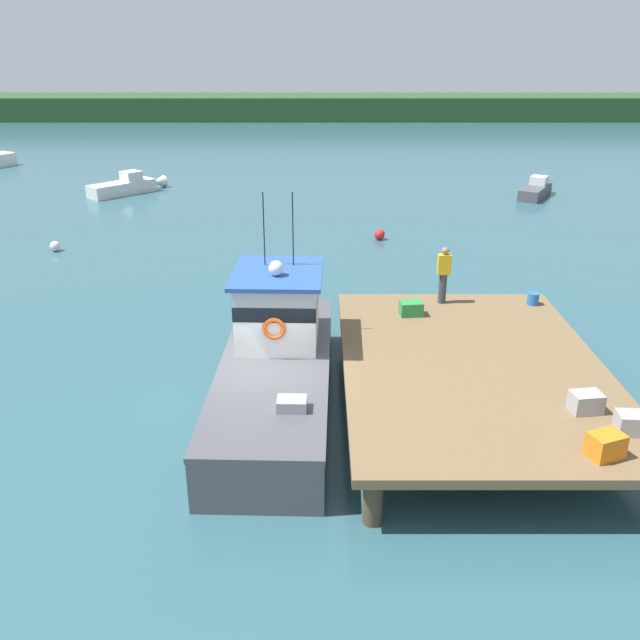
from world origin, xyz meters
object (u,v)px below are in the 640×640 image
object	(u,v)px
crate_stack_near_edge	(608,446)
bait_bucket	(535,299)
moored_boat_off_the_point	(539,190)
moored_boat_far_right	(130,186)
crate_single_by_cleat	(413,309)
crate_single_far	(635,424)
crate_stack_mid_dock	(588,403)
mooring_buoy_inshore	(58,246)
deckhand_by_the_boat	(446,274)
mooring_buoy_spare_mooring	(382,234)
main_fishing_boat	(279,358)

from	to	relation	value
crate_stack_near_edge	bait_bucket	distance (m)	7.51
moored_boat_off_the_point	moored_boat_far_right	xyz separation A→B (m)	(-22.91, 0.72, 0.05)
crate_single_by_cleat	bait_bucket	size ratio (longest dim) A/B	1.76
crate_single_far	crate_stack_mid_dock	bearing A→B (deg)	127.41
mooring_buoy_inshore	deckhand_by_the_boat	bearing A→B (deg)	-31.75
moored_boat_off_the_point	moored_boat_far_right	size ratio (longest dim) A/B	0.98
crate_stack_mid_dock	moored_boat_far_right	xyz separation A→B (m)	(-16.23, 26.08, -0.99)
crate_single_by_cleat	crate_stack_mid_dock	bearing A→B (deg)	-60.57
deckhand_by_the_boat	moored_boat_off_the_point	xyz separation A→B (m)	(8.57, 19.33, -1.69)
crate_stack_near_edge	mooring_buoy_spare_mooring	size ratio (longest dim) A/B	1.28
crate_single_by_cleat	mooring_buoy_spare_mooring	distance (m)	11.61
crate_stack_near_edge	crate_single_far	bearing A→B (deg)	43.51
crate_single_far	moored_boat_off_the_point	size ratio (longest dim) A/B	0.15
main_fishing_boat	moored_boat_off_the_point	size ratio (longest dim) A/B	2.45
bait_bucket	mooring_buoy_inshore	distance (m)	19.24
bait_bucket	moored_boat_off_the_point	xyz separation A→B (m)	(6.02, 19.48, -1.01)
main_fishing_boat	moored_boat_off_the_point	world-z (taller)	main_fishing_boat
crate_single_by_cleat	deckhand_by_the_boat	world-z (taller)	deckhand_by_the_boat
crate_single_by_cleat	moored_boat_off_the_point	xyz separation A→B (m)	(9.55, 20.26, -1.03)
main_fishing_boat	moored_boat_far_right	bearing A→B (deg)	112.97
crate_stack_mid_dock	bait_bucket	bearing A→B (deg)	83.57
crate_single_by_cleat	crate_single_far	bearing A→B (deg)	-59.41
crate_single_by_cleat	crate_single_far	size ratio (longest dim) A/B	1.00
mooring_buoy_inshore	crate_single_by_cleat	bearing A→B (deg)	-36.28
main_fishing_boat	crate_stack_near_edge	distance (m)	7.57
bait_bucket	deckhand_by_the_boat	distance (m)	2.64
deckhand_by_the_boat	moored_boat_far_right	distance (m)	24.71
mooring_buoy_spare_mooring	mooring_buoy_inshore	distance (m)	13.64
crate_single_by_cleat	crate_stack_mid_dock	world-z (taller)	crate_stack_mid_dock
main_fishing_boat	mooring_buoy_spare_mooring	world-z (taller)	main_fishing_boat
main_fishing_boat	crate_single_by_cleat	xyz separation A→B (m)	(3.50, 2.27, 0.38)
crate_single_by_cleat	crate_stack_near_edge	xyz separation A→B (m)	(2.65, -6.67, 0.04)
main_fishing_boat	crate_stack_near_edge	world-z (taller)	main_fishing_boat
bait_bucket	deckhand_by_the_boat	bearing A→B (deg)	176.76
crate_stack_mid_dock	deckhand_by_the_boat	world-z (taller)	deckhand_by_the_boat
main_fishing_boat	moored_boat_off_the_point	bearing A→B (deg)	59.91
crate_single_by_cleat	deckhand_by_the_boat	xyz separation A→B (m)	(0.99, 0.93, 0.67)
main_fishing_boat	mooring_buoy_spare_mooring	distance (m)	14.30
deckhand_by_the_boat	moored_boat_off_the_point	world-z (taller)	deckhand_by_the_boat
deckhand_by_the_boat	mooring_buoy_spare_mooring	distance (m)	10.81
crate_single_far	mooring_buoy_inshore	xyz separation A→B (m)	(-16.88, 15.72, -1.19)
crate_single_by_cleat	moored_boat_off_the_point	world-z (taller)	crate_single_by_cleat
moored_boat_off_the_point	mooring_buoy_spare_mooring	distance (m)	12.84
moored_boat_off_the_point	mooring_buoy_inshore	size ratio (longest dim) A/B	9.60
crate_stack_mid_dock	crate_stack_near_edge	xyz separation A→B (m)	(-0.23, -1.58, 0.02)
moored_boat_far_right	mooring_buoy_spare_mooring	distance (m)	16.46
deckhand_by_the_boat	moored_boat_off_the_point	distance (m)	21.21
crate_single_by_cleat	moored_boat_off_the_point	bearing A→B (deg)	64.76
crate_single_by_cleat	crate_stack_mid_dock	size ratio (longest dim) A/B	1.00
crate_stack_near_edge	deckhand_by_the_boat	xyz separation A→B (m)	(-1.66, 7.60, 0.63)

